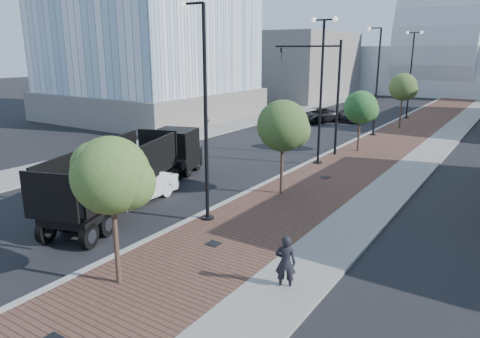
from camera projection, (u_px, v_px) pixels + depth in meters
The scene contains 23 objects.
sidewalk at pixel (422, 129), 42.30m from camera, with size 7.00×140.00×0.12m, color #4C2D23.
concrete_strip at pixel (453, 132), 40.87m from camera, with size 2.40×140.00×0.13m, color slate.
curb at pixel (385, 125), 44.15m from camera, with size 0.30×140.00×0.14m, color gray.
west_sidewalk at pixel (272, 115), 51.03m from camera, with size 4.00×140.00×0.12m, color slate.
dump_truck at pixel (152, 166), 23.81m from camera, with size 6.32×13.34×3.12m.
white_sedan at pixel (137, 187), 21.98m from camera, with size 1.55×4.46×1.47m, color silver.
dark_car_mid at pixel (317, 115), 46.34m from camera, with size 2.50×5.42×1.51m, color black.
dark_car_far at pixel (351, 113), 47.63m from camera, with size 2.14×5.28×1.53m, color black.
pedestrian at pixel (285, 263), 13.83m from camera, with size 0.66×0.43×1.80m, color black.
streetlight_1 at pixel (204, 124), 18.55m from camera, with size 1.44×0.56×9.21m.
streetlight_2 at pixel (321, 91), 28.06m from camera, with size 1.72×0.56×9.28m.
streetlight_3 at pixel (375, 86), 37.94m from camera, with size 1.44×0.56×9.21m.
streetlight_4 at pixel (410, 74), 47.45m from camera, with size 1.72×0.56×9.28m.
traffic_mast at pixel (326, 85), 30.92m from camera, with size 5.09×0.20×8.00m.
tree_0 at pixel (113, 176), 13.28m from camera, with size 2.43×2.38×4.88m.
tree_1 at pixel (284, 126), 22.18m from camera, with size 2.62×2.61×4.97m.
tree_2 at pixel (361, 107), 31.95m from camera, with size 2.44×2.41×4.54m.
tree_3 at pixel (404, 87), 41.47m from camera, with size 2.58×2.57×5.29m.
tower_podium at pixel (152, 104), 50.02m from camera, with size 19.00×19.00×3.00m, color slate.
convention_center at pixel (447, 58), 80.02m from camera, with size 50.00×30.00×50.00m.
commercial_block_nw at pixel (296, 66), 69.61m from camera, with size 14.00×20.00×10.00m, color #68635E.
utility_cover_1 at pixel (213, 244), 17.02m from camera, with size 0.50×0.50×0.02m, color black.
utility_cover_2 at pixel (325, 177), 25.90m from camera, with size 0.50×0.50×0.02m, color black.
Camera 1 is at (11.85, -4.56, 7.32)m, focal length 33.14 mm.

